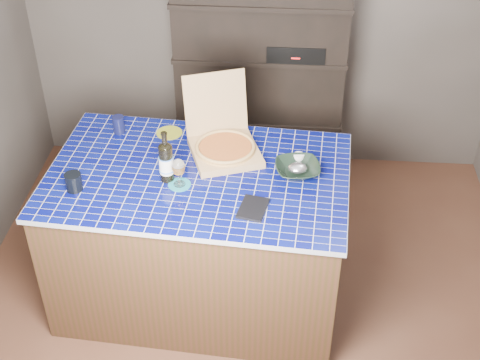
# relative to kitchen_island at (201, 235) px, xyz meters

# --- Properties ---
(room) EXTENTS (3.50, 3.50, 3.50)m
(room) POSITION_rel_kitchen_island_xyz_m (0.28, -0.20, 0.78)
(room) COLOR brown
(room) RESTS_ON ground
(shelving_unit) EXTENTS (1.20, 0.41, 1.80)m
(shelving_unit) POSITION_rel_kitchen_island_xyz_m (0.29, 1.33, 0.44)
(shelving_unit) COLOR black
(shelving_unit) RESTS_ON floor
(kitchen_island) EXTENTS (1.78, 1.20, 0.93)m
(kitchen_island) POSITION_rel_kitchen_island_xyz_m (0.00, 0.00, 0.00)
(kitchen_island) COLOR #47291C
(kitchen_island) RESTS_ON floor
(pizza_box) EXTENTS (0.51, 0.56, 0.41)m
(pizza_box) POSITION_rel_kitchen_island_xyz_m (0.13, 0.21, 0.52)
(pizza_box) COLOR #A87756
(pizza_box) RESTS_ON kitchen_island
(mead_bottle) EXTENTS (0.08, 0.08, 0.31)m
(mead_bottle) POSITION_rel_kitchen_island_xyz_m (-0.16, -0.07, 0.59)
(mead_bottle) COLOR black
(mead_bottle) RESTS_ON kitchen_island
(teal_trivet) EXTENTS (0.13, 0.13, 0.01)m
(teal_trivet) POSITION_rel_kitchen_island_xyz_m (-0.09, -0.12, 0.47)
(teal_trivet) COLOR #187181
(teal_trivet) RESTS_ON kitchen_island
(wine_glass) EXTENTS (0.07, 0.07, 0.17)m
(wine_glass) POSITION_rel_kitchen_island_xyz_m (-0.09, -0.12, 0.58)
(wine_glass) COLOR white
(wine_glass) RESTS_ON teal_trivet
(tumbler) EXTENTS (0.09, 0.09, 0.10)m
(tumbler) POSITION_rel_kitchen_island_xyz_m (-0.65, -0.20, 0.52)
(tumbler) COLOR black
(tumbler) RESTS_ON kitchen_island
(dvd_case) EXTENTS (0.17, 0.22, 0.02)m
(dvd_case) POSITION_rel_kitchen_island_xyz_m (0.33, -0.30, 0.47)
(dvd_case) COLOR black
(dvd_case) RESTS_ON kitchen_island
(bowl) EXTENTS (0.29, 0.29, 0.06)m
(bowl) POSITION_rel_kitchen_island_xyz_m (0.56, 0.04, 0.50)
(bowl) COLOR black
(bowl) RESTS_ON kitchen_island
(foil_contents) EXTENTS (0.11, 0.09, 0.05)m
(foil_contents) POSITION_rel_kitchen_island_xyz_m (0.56, 0.04, 0.51)
(foil_contents) COLOR silver
(foil_contents) RESTS_ON bowl
(white_jar) EXTENTS (0.06, 0.06, 0.05)m
(white_jar) POSITION_rel_kitchen_island_xyz_m (0.57, 0.16, 0.49)
(white_jar) COLOR white
(white_jar) RESTS_ON kitchen_island
(navy_cup) EXTENTS (0.07, 0.07, 0.11)m
(navy_cup) POSITION_rel_kitchen_island_xyz_m (-0.54, 0.39, 0.52)
(navy_cup) COLOR black
(navy_cup) RESTS_ON kitchen_island
(green_trivet) EXTENTS (0.16, 0.16, 0.01)m
(green_trivet) POSITION_rel_kitchen_island_xyz_m (-0.23, 0.40, 0.47)
(green_trivet) COLOR olive
(green_trivet) RESTS_ON kitchen_island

